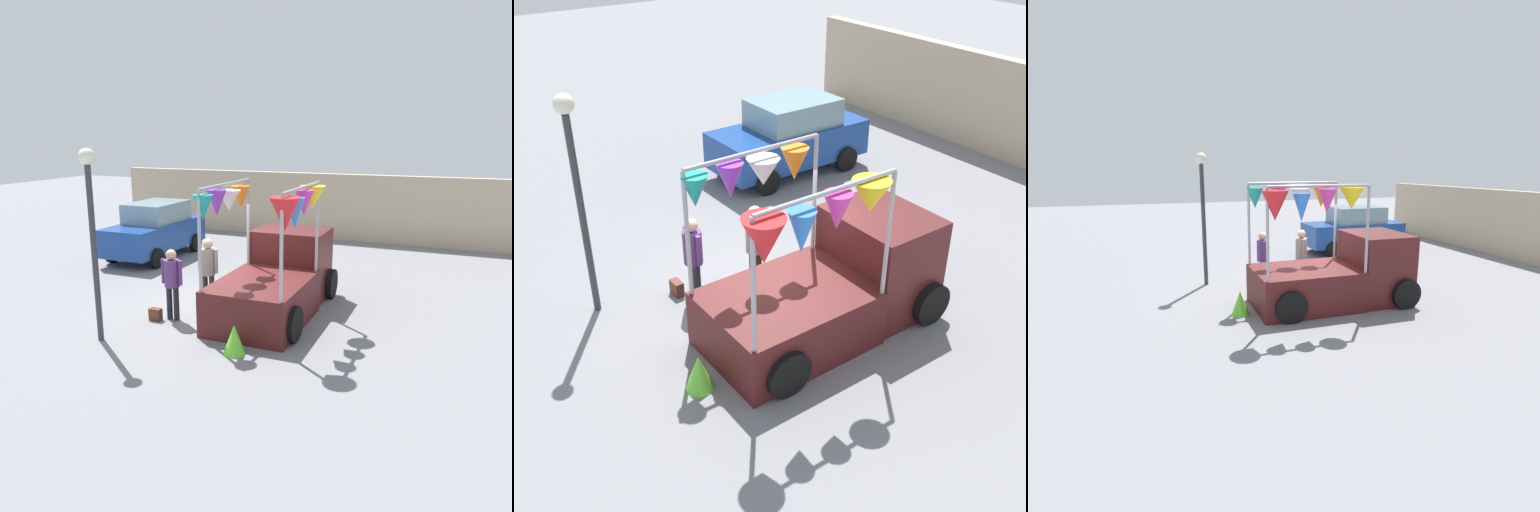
{
  "view_description": "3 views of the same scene",
  "coord_description": "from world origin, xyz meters",
  "views": [
    {
      "loc": [
        5.28,
        -10.25,
        4.17
      ],
      "look_at": [
        1.08,
        -0.15,
        1.46
      ],
      "focal_mm": 35.0,
      "sensor_mm": 36.0,
      "label": 1
    },
    {
      "loc": [
        7.99,
        -5.56,
        6.67
      ],
      "look_at": [
        0.53,
        -0.2,
        1.18
      ],
      "focal_mm": 45.0,
      "sensor_mm": 36.0,
      "label": 2
    },
    {
      "loc": [
        10.43,
        -4.02,
        3.5
      ],
      "look_at": [
        0.39,
        -0.7,
        1.13
      ],
      "focal_mm": 28.0,
      "sensor_mm": 36.0,
      "label": 3
    }
  ],
  "objects": [
    {
      "name": "ground_plane",
      "position": [
        0.0,
        0.0,
        0.0
      ],
      "size": [
        60.0,
        60.0,
        0.0
      ],
      "primitive_type": "plane",
      "color": "slate"
    },
    {
      "name": "vendor_truck",
      "position": [
        1.37,
        0.51,
        0.93
      ],
      "size": [
        2.5,
        4.17,
        3.12
      ],
      "color": "#4C1919",
      "rests_on": "ground"
    },
    {
      "name": "parked_car",
      "position": [
        -4.33,
        3.91,
        0.94
      ],
      "size": [
        1.88,
        4.0,
        1.88
      ],
      "color": "navy",
      "rests_on": "ground"
    },
    {
      "name": "person_customer",
      "position": [
        -0.61,
        -1.03,
        0.99
      ],
      "size": [
        0.53,
        0.34,
        1.65
      ],
      "color": "black",
      "rests_on": "ground"
    },
    {
      "name": "person_vendor",
      "position": [
        -0.26,
        0.05,
        1.04
      ],
      "size": [
        0.53,
        0.34,
        1.71
      ],
      "color": "#2D2823",
      "rests_on": "ground"
    },
    {
      "name": "handbag",
      "position": [
        -0.96,
        -1.23,
        0.14
      ],
      "size": [
        0.28,
        0.16,
        0.28
      ],
      "primitive_type": "cube",
      "color": "#592D1E",
      "rests_on": "ground"
    },
    {
      "name": "street_lamp",
      "position": [
        -1.38,
        -2.61,
        2.54
      ],
      "size": [
        0.32,
        0.32,
        3.89
      ],
      "color": "#333338",
      "rests_on": "ground"
    },
    {
      "name": "folded_kite_bundle_lime",
      "position": [
        1.46,
        -2.17,
        0.3
      ],
      "size": [
        0.59,
        0.59,
        0.6
      ],
      "primitive_type": "cone",
      "rotation": [
        0.0,
        0.0,
        1.11
      ],
      "color": "#66CC33",
      "rests_on": "ground"
    }
  ]
}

